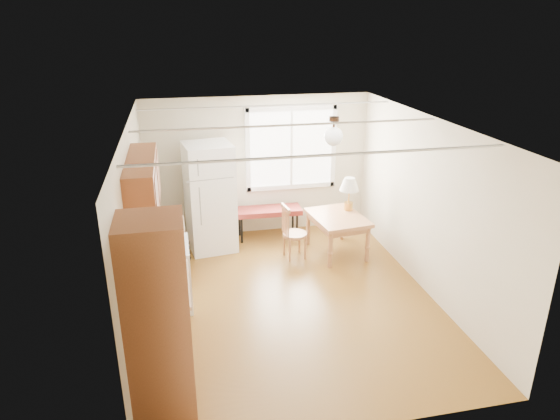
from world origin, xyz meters
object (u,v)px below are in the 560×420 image
object	(u,v)px
chair	(290,229)
bench	(268,212)
refrigerator	(210,197)
dining_table	(337,222)

from	to	relation	value
chair	bench	bearing A→B (deg)	94.96
refrigerator	bench	bearing A→B (deg)	5.05
refrigerator	chair	distance (m)	1.46
refrigerator	chair	xyz separation A→B (m)	(1.23, -0.68, -0.40)
refrigerator	dining_table	distance (m)	2.17
refrigerator	dining_table	bearing A→B (deg)	-25.38
refrigerator	bench	xyz separation A→B (m)	(1.03, 0.23, -0.43)
dining_table	chair	xyz separation A→B (m)	(-0.82, -0.03, -0.05)
refrigerator	chair	size ratio (longest dim) A/B	2.02
bench	chair	world-z (taller)	chair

